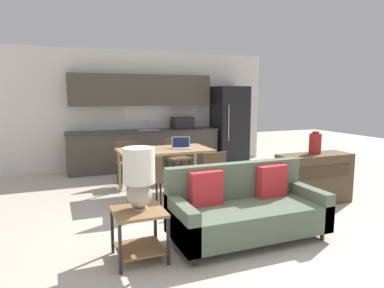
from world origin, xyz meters
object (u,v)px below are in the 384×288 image
(dining_chair_near_left, at_px, (148,178))
(dining_chair_far_left, at_px, (127,160))
(dining_table, at_px, (165,153))
(dining_chair_far_right, at_px, (176,156))
(couch, at_px, (245,210))
(table_lamp, at_px, (139,175))
(side_table, at_px, (139,226))
(laptop, at_px, (181,146))
(credenza, at_px, (314,178))
(refrigerator, at_px, (229,125))
(vase, at_px, (315,143))
(dining_chair_near_right, at_px, (211,173))

(dining_chair_near_left, relative_size, dining_chair_far_left, 1.00)
(dining_table, height_order, dining_chair_far_right, dining_chair_far_right)
(couch, height_order, table_lamp, table_lamp)
(side_table, height_order, laptop, laptop)
(couch, relative_size, dining_chair_far_left, 2.21)
(credenza, relative_size, dining_chair_far_right, 1.46)
(refrigerator, height_order, dining_chair_near_left, refrigerator)
(side_table, relative_size, table_lamp, 0.82)
(dining_table, bearing_deg, vase, -33.97)
(dining_table, relative_size, credenza, 1.30)
(vase, bearing_deg, couch, -155.21)
(dining_chair_near_right, distance_m, dining_chair_far_left, 1.85)
(vase, xyz_separation_m, laptop, (-1.75, 1.33, -0.12))
(dining_table, height_order, table_lamp, table_lamp)
(couch, relative_size, laptop, 4.81)
(side_table, relative_size, laptop, 1.39)
(refrigerator, xyz_separation_m, couch, (-1.98, -4.13, -0.61))
(dining_chair_far_left, bearing_deg, vase, -40.39)
(couch, bearing_deg, side_table, -176.95)
(dining_table, relative_size, couch, 0.86)
(dining_table, relative_size, table_lamp, 2.42)
(table_lamp, height_order, dining_chair_near_left, table_lamp)
(credenza, height_order, dining_chair_far_right, dining_chair_far_right)
(credenza, xyz_separation_m, dining_chair_far_left, (-2.51, 2.18, 0.09))
(credenza, bearing_deg, side_table, -164.67)
(refrigerator, height_order, couch, refrigerator)
(dining_table, xyz_separation_m, dining_chair_far_left, (-0.50, 0.76, -0.22))
(refrigerator, height_order, table_lamp, refrigerator)
(dining_chair_far_right, bearing_deg, table_lamp, -123.53)
(refrigerator, xyz_separation_m, dining_chair_near_right, (-1.79, -2.75, -0.47))
(side_table, height_order, vase, vase)
(couch, relative_size, dining_chair_near_left, 2.21)
(side_table, distance_m, dining_chair_far_left, 3.04)
(dining_table, xyz_separation_m, dining_chair_near_right, (0.51, -0.79, -0.22))
(side_table, height_order, dining_chair_near_left, dining_chair_near_left)
(dining_table, distance_m, laptop, 0.31)
(couch, xyz_separation_m, vase, (1.72, 0.79, 0.61))
(couch, distance_m, side_table, 1.30)
(side_table, bearing_deg, dining_chair_near_right, 44.24)
(vase, height_order, dining_chair_near_right, vase)
(couch, height_order, credenza, couch)
(table_lamp, relative_size, dining_chair_far_left, 0.78)
(refrigerator, distance_m, dining_chair_near_left, 3.95)
(dining_chair_far_left, xyz_separation_m, laptop, (0.79, -0.80, 0.34))
(side_table, xyz_separation_m, dining_chair_near_right, (1.49, 1.45, 0.13))
(laptop, bearing_deg, side_table, -103.15)
(dining_chair_far_right, bearing_deg, vase, -62.25)
(table_lamp, relative_size, dining_chair_near_left, 0.78)
(refrigerator, height_order, credenza, refrigerator)
(dining_chair_far_left, bearing_deg, table_lamp, -99.11)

